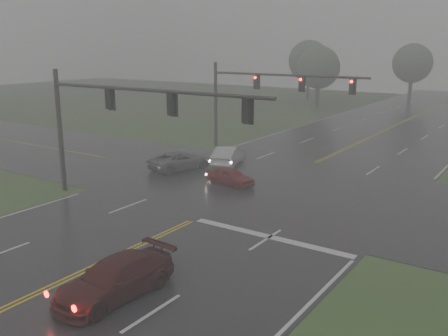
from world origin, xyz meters
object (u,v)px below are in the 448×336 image
Objects in this scene: sedan_maroon at (116,297)px; signal_gantry_near at (113,111)px; sedan_silver at (229,165)px; car_grey at (180,169)px; signal_gantry_far at (258,90)px; sedan_red at (230,185)px.

signal_gantry_near is at bearing 139.27° from sedan_maroon.
sedan_silver is 0.93× the size of car_grey.
sedan_maroon is at bearing 137.95° from car_grey.
signal_gantry_near is at bearing -88.57° from signal_gantry_far.
signal_gantry_near is (-0.20, -11.43, 5.37)m from sedan_silver.
car_grey is 0.35× the size of signal_gantry_far.
signal_gantry_far is at bearing 91.43° from signal_gantry_near.
sedan_red is (-4.67, 14.80, 0.00)m from sedan_maroon.
sedan_silver is 7.55m from signal_gantry_far.
sedan_silver is 0.32× the size of signal_gantry_far.
signal_gantry_far reaches higher than car_grey.
sedan_silver is 0.30× the size of signal_gantry_near.
sedan_silver reaches higher than sedan_red.
signal_gantry_near is at bearing 119.78° from car_grey.
sedan_silver is at bearing -83.46° from signal_gantry_far.
car_grey is (-10.06, 16.26, 0.00)m from sedan_maroon.
sedan_maroon is 1.01× the size of car_grey.
signal_gantry_far reaches higher than sedan_maroon.
signal_gantry_near reaches higher than sedan_red.
signal_gantry_far reaches higher than sedan_red.
sedan_maroon reaches higher than car_grey.
signal_gantry_far is (-3.81, 9.98, 5.28)m from sedan_red.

